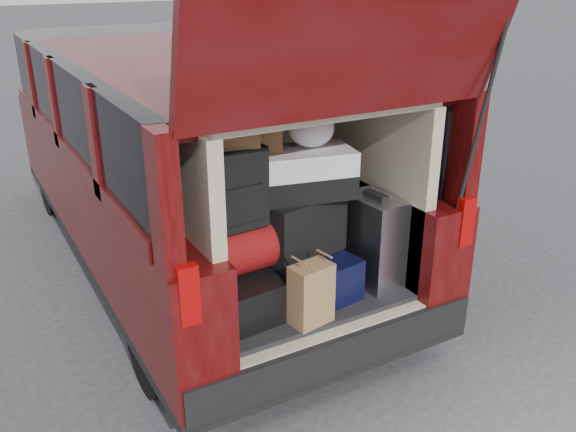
# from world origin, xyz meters

# --- Properties ---
(ground) EXTENTS (80.00, 80.00, 0.00)m
(ground) POSITION_xyz_m (0.00, 0.00, 0.00)
(ground) COLOR #363638
(ground) RESTS_ON ground
(minivan) EXTENTS (1.90, 5.35, 2.77)m
(minivan) POSITION_xyz_m (0.00, 1.86, 0.91)
(minivan) COLOR black
(minivan) RESTS_ON ground
(load_floor) EXTENTS (1.24, 1.05, 0.55)m
(load_floor) POSITION_xyz_m (0.00, 0.28, 0.28)
(load_floor) COLOR black
(load_floor) RESTS_ON ground
(black_hardshell) EXTENTS (0.49, 0.64, 0.24)m
(black_hardshell) POSITION_xyz_m (-0.39, 0.17, 0.67)
(black_hardshell) COLOR black
(black_hardshell) RESTS_ON load_floor
(navy_hardshell) EXTENTS (0.56, 0.65, 0.26)m
(navy_hardshell) POSITION_xyz_m (0.03, 0.14, 0.68)
(navy_hardshell) COLOR black
(navy_hardshell) RESTS_ON load_floor
(silver_roller) EXTENTS (0.27, 0.40, 0.57)m
(silver_roller) POSITION_xyz_m (0.49, 0.05, 0.83)
(silver_roller) COLOR white
(silver_roller) RESTS_ON load_floor
(kraft_bag) EXTENTS (0.25, 0.18, 0.36)m
(kraft_bag) POSITION_xyz_m (-0.10, -0.17, 0.73)
(kraft_bag) COLOR #9C6D46
(kraft_bag) RESTS_ON load_floor
(red_duffel) EXTENTS (0.48, 0.33, 0.30)m
(red_duffel) POSITION_xyz_m (-0.36, 0.16, 0.94)
(red_duffel) COLOR maroon
(red_duffel) RESTS_ON black_hardshell
(black_soft_case) EXTENTS (0.55, 0.40, 0.36)m
(black_soft_case) POSITION_xyz_m (0.03, 0.18, 0.99)
(black_soft_case) COLOR black
(black_soft_case) RESTS_ON navy_hardshell
(backpack) EXTENTS (0.32, 0.21, 0.45)m
(backpack) POSITION_xyz_m (-0.40, 0.12, 1.32)
(backpack) COLOR black
(backpack) RESTS_ON red_duffel
(twotone_duffel) EXTENTS (0.67, 0.44, 0.28)m
(twotone_duffel) POSITION_xyz_m (0.03, 0.18, 1.31)
(twotone_duffel) COLOR silver
(twotone_duffel) RESTS_ON black_soft_case
(grocery_sack_lower) EXTENTS (0.27, 0.23, 0.21)m
(grocery_sack_lower) POSITION_xyz_m (-0.39, 0.14, 1.65)
(grocery_sack_lower) COLOR brown
(grocery_sack_lower) RESTS_ON backpack
(grocery_sack_upper) EXTENTS (0.23, 0.20, 0.20)m
(grocery_sack_upper) POSITION_xyz_m (-0.16, 0.27, 1.54)
(grocery_sack_upper) COLOR brown
(grocery_sack_upper) RESTS_ON twotone_duffel
(plastic_bag_center) EXTENTS (0.28, 0.26, 0.22)m
(plastic_bag_center) POSITION_xyz_m (0.13, 0.21, 1.55)
(plastic_bag_center) COLOR white
(plastic_bag_center) RESTS_ON twotone_duffel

